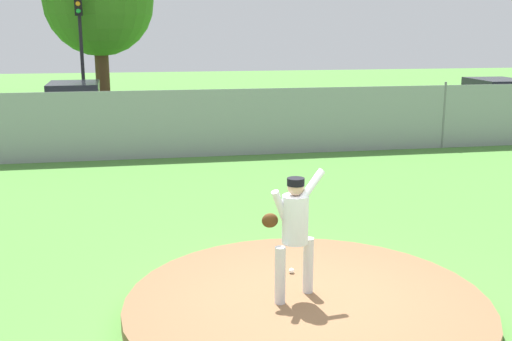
{
  "coord_description": "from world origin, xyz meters",
  "views": [
    {
      "loc": [
        -1.89,
        -6.69,
        3.47
      ],
      "look_at": [
        -0.0,
        3.42,
        1.08
      ],
      "focal_mm": 42.6,
      "sensor_mm": 36.0,
      "label": 1
    }
  ],
  "objects_px": {
    "parked_car_silver": "(75,109)",
    "traffic_cone_orange": "(440,118)",
    "parked_car_navy": "(496,102)",
    "baseball": "(292,271)",
    "traffic_light_near": "(80,33)",
    "pitcher_youth": "(294,226)"
  },
  "relations": [
    {
      "from": "baseball",
      "to": "traffic_cone_orange",
      "type": "bearing_deg",
      "value": 56.13
    },
    {
      "from": "baseball",
      "to": "parked_car_silver",
      "type": "relative_size",
      "value": 0.02
    },
    {
      "from": "baseball",
      "to": "traffic_light_near",
      "type": "height_order",
      "value": "traffic_light_near"
    },
    {
      "from": "baseball",
      "to": "traffic_light_near",
      "type": "relative_size",
      "value": 0.02
    },
    {
      "from": "pitcher_youth",
      "to": "traffic_light_near",
      "type": "height_order",
      "value": "traffic_light_near"
    },
    {
      "from": "traffic_cone_orange",
      "to": "traffic_light_near",
      "type": "xyz_separation_m",
      "value": [
        -13.25,
        4.15,
        3.09
      ]
    },
    {
      "from": "baseball",
      "to": "traffic_light_near",
      "type": "distance_m",
      "value": 18.4
    },
    {
      "from": "pitcher_youth",
      "to": "traffic_cone_orange",
      "type": "xyz_separation_m",
      "value": [
        9.23,
        14.25,
        -0.91
      ]
    },
    {
      "from": "parked_car_navy",
      "to": "traffic_light_near",
      "type": "bearing_deg",
      "value": 165.77
    },
    {
      "from": "parked_car_silver",
      "to": "traffic_light_near",
      "type": "bearing_deg",
      "value": 90.08
    },
    {
      "from": "pitcher_youth",
      "to": "traffic_light_near",
      "type": "xyz_separation_m",
      "value": [
        -4.03,
        18.4,
        2.18
      ]
    },
    {
      "from": "parked_car_silver",
      "to": "traffic_cone_orange",
      "type": "height_order",
      "value": "parked_car_silver"
    },
    {
      "from": "pitcher_youth",
      "to": "traffic_cone_orange",
      "type": "bearing_deg",
      "value": 57.08
    },
    {
      "from": "baseball",
      "to": "parked_car_navy",
      "type": "relative_size",
      "value": 0.02
    },
    {
      "from": "baseball",
      "to": "traffic_cone_orange",
      "type": "height_order",
      "value": "traffic_cone_orange"
    },
    {
      "from": "parked_car_silver",
      "to": "traffic_cone_orange",
      "type": "bearing_deg",
      "value": -2.16
    },
    {
      "from": "parked_car_navy",
      "to": "pitcher_youth",
      "type": "bearing_deg",
      "value": -128.81
    },
    {
      "from": "traffic_cone_orange",
      "to": "traffic_light_near",
      "type": "distance_m",
      "value": 14.23
    },
    {
      "from": "pitcher_youth",
      "to": "parked_car_silver",
      "type": "distance_m",
      "value": 15.29
    },
    {
      "from": "pitcher_youth",
      "to": "baseball",
      "type": "height_order",
      "value": "pitcher_youth"
    },
    {
      "from": "parked_car_navy",
      "to": "traffic_cone_orange",
      "type": "xyz_separation_m",
      "value": [
        -2.38,
        -0.18,
        -0.53
      ]
    },
    {
      "from": "baseball",
      "to": "traffic_cone_orange",
      "type": "relative_size",
      "value": 0.13
    }
  ]
}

